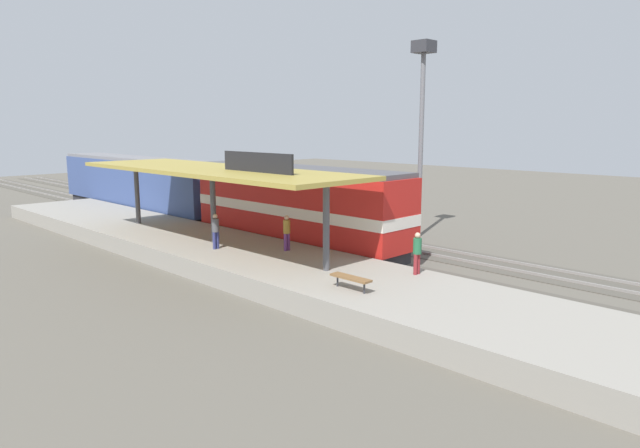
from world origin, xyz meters
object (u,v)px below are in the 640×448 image
Objects in this scene: person_boarding at (216,229)px; passenger_carriage_single at (138,184)px; platform_bench at (351,278)px; person_waiting at (417,251)px; light_mast at (422,98)px; person_walking at (287,231)px; locomotive at (296,206)px.

passenger_carriage_single is at bearing 73.32° from person_boarding.
platform_bench is 3.59m from person_waiting.
passenger_carriage_single is 27.89m from person_waiting.
person_waiting is at bearing -145.31° from light_mast.
person_waiting and person_walking have the same top height.
locomotive reaches higher than person_waiting.
platform_bench is 7.10m from person_walking.
locomotive is at bearing 1.27° from person_boarding.
locomotive is at bearing -90.00° from passenger_carriage_single.
person_boarding is at bearing 107.02° from person_waiting.
locomotive is at bearing 161.15° from light_mast.
locomotive is at bearing 75.79° from person_waiting.
person_walking is 1.00× the size of person_boarding.
passenger_carriage_single is 11.70× the size of person_walking.
passenger_carriage_single reaches higher than person_walking.
person_boarding is (-2.96, 9.66, 0.00)m from person_waiting.
light_mast is at bearing -10.88° from person_boarding.
locomotive is 8.44× the size of person_waiting.
person_boarding is (-5.43, -18.12, -0.46)m from passenger_carriage_single.
person_boarding is at bearing -106.68° from passenger_carriage_single.
person_waiting is (-2.47, -27.78, -0.46)m from passenger_carriage_single.
light_mast reaches higher than locomotive.
passenger_carriage_single is (0.00, 18.00, -0.10)m from locomotive.
locomotive is at bearing 41.04° from person_walking.
person_walking reaches higher than platform_bench.
person_waiting is (-10.27, -7.11, -6.54)m from light_mast.
locomotive is at bearing 57.36° from platform_bench.
person_walking is (2.74, 6.53, 0.51)m from platform_bench.
light_mast is 6.84× the size of person_waiting.
person_waiting is at bearing -104.21° from locomotive.
platform_bench is 9.28m from person_boarding.
person_waiting is 1.00× the size of person_walking.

